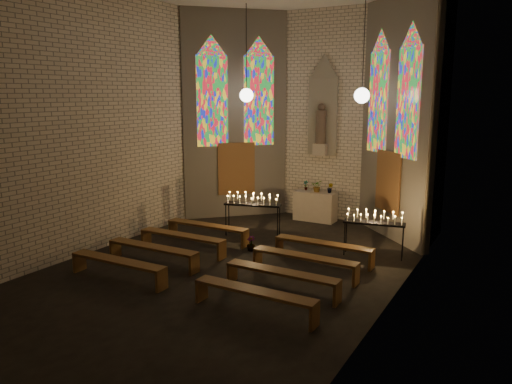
% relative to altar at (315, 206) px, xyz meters
% --- Properties ---
extents(floor, '(12.00, 12.00, 0.00)m').
position_rel_altar_xyz_m(floor, '(0.00, -5.45, -0.50)').
color(floor, black).
rests_on(floor, ground).
extents(room, '(8.22, 12.43, 7.00)m').
position_rel_altar_xyz_m(room, '(-0.00, -2.08, 3.22)').
color(room, beige).
rests_on(room, ground).
extents(altar, '(1.40, 0.60, 1.00)m').
position_rel_altar_xyz_m(altar, '(0.00, 0.00, 0.00)').
color(altar, '#B2A491').
rests_on(altar, ground).
extents(flower_vase_left, '(0.19, 0.13, 0.34)m').
position_rel_altar_xyz_m(flower_vase_left, '(-0.41, 0.10, 0.67)').
color(flower_vase_left, '#4C723F').
rests_on(flower_vase_left, altar).
extents(flower_vase_center, '(0.43, 0.39, 0.41)m').
position_rel_altar_xyz_m(flower_vase_center, '(0.08, -0.04, 0.71)').
color(flower_vase_center, '#4C723F').
rests_on(flower_vase_center, altar).
extents(flower_vase_right, '(0.19, 0.16, 0.35)m').
position_rel_altar_xyz_m(flower_vase_right, '(0.51, 0.01, 0.67)').
color(flower_vase_right, '#4C723F').
rests_on(flower_vase_right, altar).
extents(aisle_flower_pot, '(0.23, 0.23, 0.41)m').
position_rel_altar_xyz_m(aisle_flower_pot, '(-0.24, -3.96, -0.30)').
color(aisle_flower_pot, '#4C723F').
rests_on(aisle_flower_pot, ground).
extents(votive_stand_left, '(1.75, 0.86, 1.25)m').
position_rel_altar_xyz_m(votive_stand_left, '(-0.92, -2.67, 0.57)').
color(votive_stand_left, black).
rests_on(votive_stand_left, ground).
extents(votive_stand_right, '(1.63, 0.66, 1.17)m').
position_rel_altar_xyz_m(votive_stand_right, '(2.83, -2.77, 0.50)').
color(votive_stand_right, black).
rests_on(votive_stand_right, ground).
extents(pew_left_0, '(2.62, 0.39, 0.50)m').
position_rel_altar_xyz_m(pew_left_0, '(-1.82, -3.78, -0.09)').
color(pew_left_0, '#573818').
rests_on(pew_left_0, ground).
extents(pew_right_0, '(2.62, 0.39, 0.50)m').
position_rel_altar_xyz_m(pew_right_0, '(1.82, -3.78, -0.09)').
color(pew_right_0, '#573818').
rests_on(pew_right_0, ground).
extents(pew_left_1, '(2.62, 0.39, 0.50)m').
position_rel_altar_xyz_m(pew_left_1, '(-1.82, -4.98, -0.09)').
color(pew_left_1, '#573818').
rests_on(pew_left_1, ground).
extents(pew_right_1, '(2.62, 0.39, 0.50)m').
position_rel_altar_xyz_m(pew_right_1, '(1.82, -4.98, -0.09)').
color(pew_right_1, '#573818').
rests_on(pew_right_1, ground).
extents(pew_left_2, '(2.62, 0.39, 0.50)m').
position_rel_altar_xyz_m(pew_left_2, '(-1.82, -6.18, -0.09)').
color(pew_left_2, '#573818').
rests_on(pew_left_2, ground).
extents(pew_right_2, '(2.62, 0.39, 0.50)m').
position_rel_altar_xyz_m(pew_right_2, '(1.82, -6.18, -0.09)').
color(pew_right_2, '#573818').
rests_on(pew_right_2, ground).
extents(pew_left_3, '(2.62, 0.39, 0.50)m').
position_rel_altar_xyz_m(pew_left_3, '(-1.82, -7.38, -0.09)').
color(pew_left_3, '#573818').
rests_on(pew_left_3, ground).
extents(pew_right_3, '(2.62, 0.39, 0.50)m').
position_rel_altar_xyz_m(pew_right_3, '(1.82, -7.38, -0.09)').
color(pew_right_3, '#573818').
rests_on(pew_right_3, ground).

